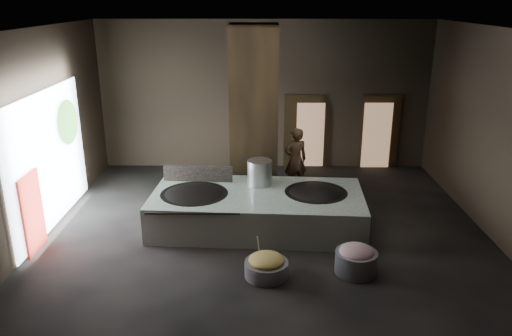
{
  "coord_description": "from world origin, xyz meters",
  "views": [
    {
      "loc": [
        -0.17,
        -10.57,
        5.11
      ],
      "look_at": [
        -0.24,
        0.64,
        1.25
      ],
      "focal_mm": 35.0,
      "sensor_mm": 36.0,
      "label": 1
    }
  ],
  "objects_px": {
    "wok_left": "(194,197)",
    "cook": "(296,160)",
    "meat_basin": "(356,262)",
    "wok_right": "(316,196)",
    "hearth_platform": "(257,210)",
    "stock_pot": "(260,173)",
    "veg_basin": "(266,269)"
  },
  "relations": [
    {
      "from": "wok_left",
      "to": "veg_basin",
      "type": "distance_m",
      "value": 2.78
    },
    {
      "from": "wok_right",
      "to": "meat_basin",
      "type": "height_order",
      "value": "wok_right"
    },
    {
      "from": "wok_left",
      "to": "cook",
      "type": "relative_size",
      "value": 0.84
    },
    {
      "from": "hearth_platform",
      "to": "meat_basin",
      "type": "relative_size",
      "value": 5.93
    },
    {
      "from": "hearth_platform",
      "to": "meat_basin",
      "type": "xyz_separation_m",
      "value": [
        1.92,
        -2.07,
        -0.2
      ]
    },
    {
      "from": "hearth_platform",
      "to": "wok_right",
      "type": "distance_m",
      "value": 1.39
    },
    {
      "from": "hearth_platform",
      "to": "wok_right",
      "type": "xyz_separation_m",
      "value": [
        1.35,
        0.05,
        0.33
      ]
    },
    {
      "from": "wok_right",
      "to": "cook",
      "type": "xyz_separation_m",
      "value": [
        -0.32,
        2.17,
        0.15
      ]
    },
    {
      "from": "veg_basin",
      "to": "stock_pot",
      "type": "bearing_deg",
      "value": 92.69
    },
    {
      "from": "wok_left",
      "to": "wok_right",
      "type": "xyz_separation_m",
      "value": [
        2.8,
        0.1,
        0.0
      ]
    },
    {
      "from": "wok_right",
      "to": "cook",
      "type": "distance_m",
      "value": 2.2
    },
    {
      "from": "stock_pot",
      "to": "veg_basin",
      "type": "xyz_separation_m",
      "value": [
        0.13,
        -2.77,
        -0.98
      ]
    },
    {
      "from": "hearth_platform",
      "to": "wok_left",
      "type": "height_order",
      "value": "wok_left"
    },
    {
      "from": "wok_right",
      "to": "cook",
      "type": "bearing_deg",
      "value": 98.4
    },
    {
      "from": "hearth_platform",
      "to": "meat_basin",
      "type": "bearing_deg",
      "value": -43.38
    },
    {
      "from": "wok_left",
      "to": "cook",
      "type": "height_order",
      "value": "cook"
    },
    {
      "from": "wok_left",
      "to": "cook",
      "type": "distance_m",
      "value": 3.37
    },
    {
      "from": "wok_left",
      "to": "meat_basin",
      "type": "distance_m",
      "value": 3.97
    },
    {
      "from": "cook",
      "to": "meat_basin",
      "type": "relative_size",
      "value": 2.22
    },
    {
      "from": "cook",
      "to": "meat_basin",
      "type": "distance_m",
      "value": 4.44
    },
    {
      "from": "wok_right",
      "to": "meat_basin",
      "type": "xyz_separation_m",
      "value": [
        0.57,
        -2.12,
        -0.53
      ]
    },
    {
      "from": "stock_pot",
      "to": "meat_basin",
      "type": "distance_m",
      "value": 3.35
    },
    {
      "from": "wok_right",
      "to": "stock_pot",
      "type": "height_order",
      "value": "stock_pot"
    },
    {
      "from": "wok_right",
      "to": "veg_basin",
      "type": "bearing_deg",
      "value": -117.29
    },
    {
      "from": "stock_pot",
      "to": "cook",
      "type": "distance_m",
      "value": 1.95
    },
    {
      "from": "wok_left",
      "to": "veg_basin",
      "type": "height_order",
      "value": "wok_left"
    },
    {
      "from": "wok_right",
      "to": "cook",
      "type": "height_order",
      "value": "cook"
    },
    {
      "from": "wok_left",
      "to": "stock_pot",
      "type": "relative_size",
      "value": 2.42
    },
    {
      "from": "wok_left",
      "to": "hearth_platform",
      "type": "bearing_deg",
      "value": 1.97
    },
    {
      "from": "wok_right",
      "to": "stock_pot",
      "type": "xyz_separation_m",
      "value": [
        -1.3,
        0.5,
        0.38
      ]
    },
    {
      "from": "wok_left",
      "to": "stock_pot",
      "type": "bearing_deg",
      "value": 21.8
    },
    {
      "from": "veg_basin",
      "to": "wok_right",
      "type": "bearing_deg",
      "value": 62.71
    }
  ]
}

